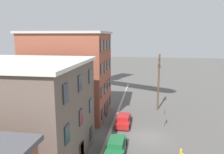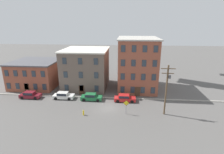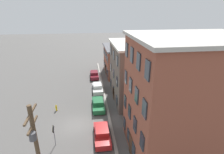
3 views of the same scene
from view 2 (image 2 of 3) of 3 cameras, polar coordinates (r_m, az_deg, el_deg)
name	(u,v)px [view 2 (image 2 of 3)]	position (r m, az deg, el deg)	size (l,w,h in m)	color
ground_plane	(108,108)	(34.00, -1.25, -9.95)	(200.00, 200.00, 0.00)	#565451
kerb_strip	(110,98)	(38.00, -0.53, -6.76)	(56.00, 0.36, 0.16)	#9E998E
apartment_corner	(37,73)	(48.73, -23.37, 1.17)	(11.23, 10.86, 6.46)	brown
apartment_midblock	(86,68)	(43.94, -8.40, 2.87)	(10.80, 11.24, 9.54)	#66564C
apartment_far	(137,64)	(42.68, 8.20, 4.37)	(9.30, 11.50, 12.31)	brown
car_maroon	(30,95)	(41.71, -25.15, -5.26)	(4.40, 1.92, 1.43)	maroon
car_white	(63,95)	(38.91, -15.60, -5.77)	(4.40, 1.92, 1.43)	silver
car_green	(91,97)	(37.06, -6.80, -6.41)	(4.40, 1.92, 1.43)	#1E6638
car_red	(125,98)	(36.36, 4.13, -6.81)	(4.40, 1.92, 1.43)	#B21E1E
caution_sign	(126,105)	(31.09, 4.65, -9.05)	(1.06, 0.08, 2.67)	slate
utility_pole	(167,88)	(31.07, 17.43, -3.32)	(2.40, 0.44, 8.96)	brown
fire_hydrant	(83,113)	(31.65, -9.31, -11.40)	(0.24, 0.34, 0.96)	yellow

